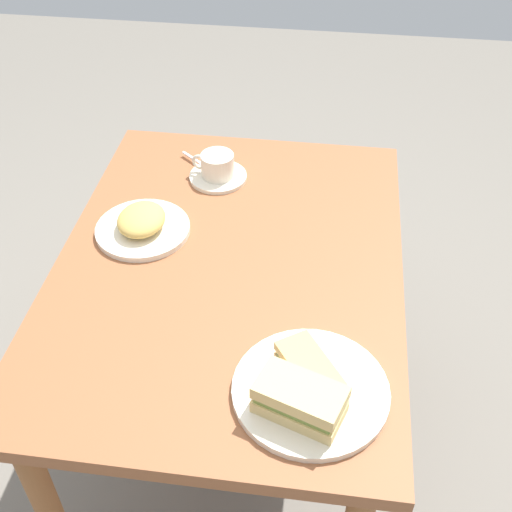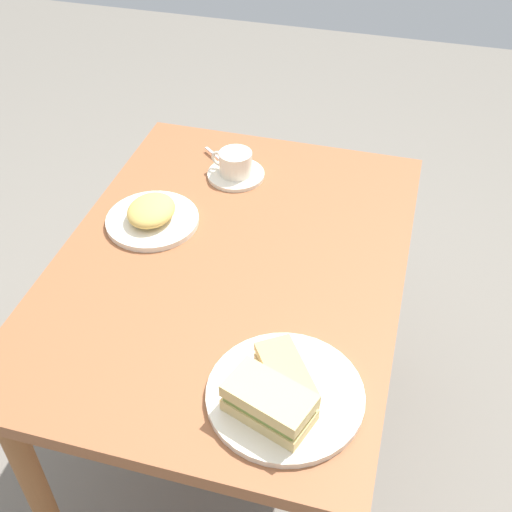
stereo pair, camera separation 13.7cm
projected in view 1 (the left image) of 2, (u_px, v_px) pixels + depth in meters
The scene contains 10 objects.
ground_plane at pixel (236, 443), 1.87m from camera, with size 6.00×6.00×0.00m, color slate.
dining_table at pixel (230, 293), 1.46m from camera, with size 1.02×0.75×0.71m.
sandwich_plate at pixel (310, 390), 1.14m from camera, with size 0.28×0.28×0.01m, color silver.
sandwich_front at pixel (310, 372), 1.13m from camera, with size 0.16×0.14×0.05m.
sandwich_back at pixel (300, 400), 1.08m from camera, with size 0.13×0.17×0.06m.
coffee_saucer at pixel (218, 177), 1.63m from camera, with size 0.14×0.14×0.01m, color silver.
coffee_cup at pixel (217, 164), 1.61m from camera, with size 0.08×0.11×0.06m.
spoon at pixel (199, 162), 1.67m from camera, with size 0.07×0.08×0.01m.
side_plate at pixel (143, 229), 1.47m from camera, with size 0.21×0.21×0.01m, color #EEE5CF.
side_food_pile at pixel (141, 219), 1.45m from camera, with size 0.13×0.11×0.04m, color tan.
Camera 1 is at (1.02, 0.20, 1.64)m, focal length 45.44 mm.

